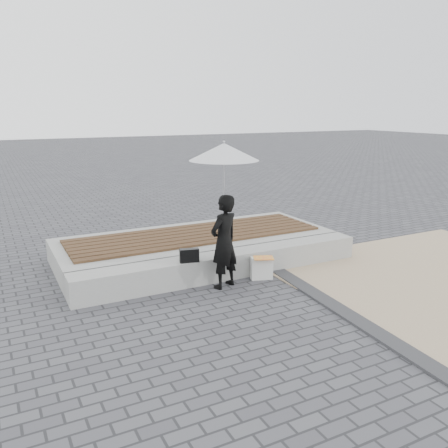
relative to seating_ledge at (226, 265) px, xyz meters
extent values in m
plane|color=#47484C|center=(0.00, -1.60, -0.20)|extent=(80.00, 80.00, 0.00)
cube|color=#323235|center=(0.75, -2.10, -0.18)|extent=(0.61, 5.20, 0.04)
cube|color=#9F9F9A|center=(0.00, 0.00, 0.00)|extent=(5.00, 0.45, 0.40)
cube|color=#999994|center=(0.00, 1.20, 0.00)|extent=(5.00, 2.00, 0.40)
imported|color=black|center=(-0.24, -0.40, 0.52)|extent=(0.62, 0.52, 1.45)
cylinder|color=silver|center=(-0.24, -0.40, 1.24)|extent=(0.02, 0.02, 1.02)
cone|color=silver|center=(-0.24, -0.40, 1.87)|extent=(1.02, 1.02, 0.25)
sphere|color=silver|center=(-0.24, -0.40, 2.01)|extent=(0.03, 0.03, 0.03)
cube|color=black|center=(-0.71, -0.16, 0.30)|extent=(0.31, 0.17, 0.21)
cube|color=silver|center=(0.46, -0.38, -0.02)|extent=(0.38, 0.25, 0.37)
cube|color=red|center=(0.46, -0.43, 0.17)|extent=(0.38, 0.34, 0.01)
camera|label=1|loc=(-3.34, -6.43, 2.49)|focal=37.47mm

